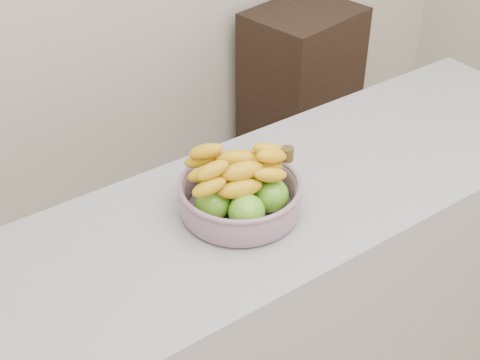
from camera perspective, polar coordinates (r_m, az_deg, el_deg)
name	(u,v)px	position (r m, az deg, el deg)	size (l,w,h in m)	color
counter	(284,306)	(2.11, 3.75, -10.69)	(2.00, 0.60, 0.90)	#9FA0A7
cabinet	(300,98)	(3.23, 5.12, 7.00)	(0.48, 0.39, 0.87)	black
fruit_bowl	(240,193)	(1.69, -0.02, -1.12)	(0.32, 0.32, 0.18)	#8C98A8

